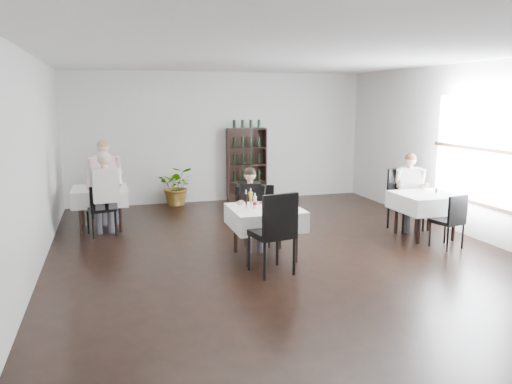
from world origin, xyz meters
TOP-DOWN VIEW (x-y plane):
  - room_shell at (0.00, 0.00)m, footprint 9.00×9.00m
  - window_right at (3.48, 0.00)m, footprint 0.06×2.30m
  - wine_shelf at (0.60, 4.31)m, footprint 0.90×0.28m
  - main_table at (-0.30, 0.00)m, footprint 1.03×1.03m
  - left_table at (-2.70, 2.50)m, footprint 0.98×0.98m
  - right_table at (2.70, 0.30)m, footprint 0.98×0.98m
  - potted_tree at (-1.06, 4.19)m, footprint 0.92×0.84m
  - main_chair_far at (-0.14, 0.78)m, footprint 0.59×0.59m
  - main_chair_near at (-0.40, -0.78)m, footprint 0.62×0.62m
  - left_chair_far at (-2.65, 3.31)m, footprint 0.58×0.58m
  - left_chair_near at (-2.67, 1.95)m, footprint 0.55×0.55m
  - right_chair_far at (2.66, 0.91)m, footprint 0.55×0.55m
  - right_chair_near at (2.69, -0.41)m, footprint 0.48×0.49m
  - diner_main at (-0.38, 0.51)m, footprint 0.50×0.51m
  - diner_left_far at (-2.60, 3.08)m, footprint 0.64×0.66m
  - diner_left_near at (-2.60, 1.83)m, footprint 0.61×0.62m
  - diner_right_far at (2.77, 0.88)m, footprint 0.60×0.64m
  - plate_far at (-0.22, 0.26)m, footprint 0.29×0.29m
  - plate_near at (-0.25, -0.22)m, footprint 0.29×0.29m
  - pilsner_dark at (-0.60, -0.04)m, footprint 0.07×0.07m
  - pilsner_lager at (-0.51, 0.06)m, footprint 0.07×0.07m
  - coke_bottle at (-0.46, -0.01)m, footprint 0.06×0.06m
  - napkin_cutlery at (0.04, -0.21)m, footprint 0.17×0.19m
  - pepper_mill at (2.92, 0.32)m, footprint 0.04×0.04m

SIDE VIEW (x-z plane):
  - potted_tree at x=-1.06m, z-range 0.00..0.90m
  - right_chair_near at x=2.69m, z-range 0.06..0.95m
  - main_chair_far at x=-0.14m, z-range 0.07..1.03m
  - left_chair_far at x=-2.65m, z-range 0.07..1.04m
  - left_chair_near at x=-2.67m, z-range 0.07..1.06m
  - left_table at x=-2.70m, z-range 0.24..1.01m
  - right_table at x=2.70m, z-range 0.24..1.01m
  - main_table at x=-0.30m, z-range 0.24..1.01m
  - right_chair_far at x=2.66m, z-range 0.08..1.19m
  - main_chair_near at x=-0.40m, z-range 0.08..1.23m
  - diner_main at x=-0.38m, z-range 0.11..1.41m
  - napkin_cutlery at x=0.04m, z-range 0.77..0.79m
  - plate_near at x=-0.25m, z-range 0.75..0.82m
  - plate_far at x=-0.22m, z-range 0.75..0.82m
  - pepper_mill at x=2.92m, z-range 0.77..0.86m
  - diner_right_far at x=2.77m, z-range 0.11..1.52m
  - wine_shelf at x=0.60m, z-range -0.03..1.72m
  - coke_bottle at x=-0.46m, z-range 0.75..0.98m
  - diner_left_near at x=-2.60m, z-range 0.12..1.64m
  - pilsner_dark at x=-0.60m, z-range 0.74..1.04m
  - pilsner_lager at x=-0.51m, z-range 0.74..1.04m
  - diner_left_far at x=-2.60m, z-range 0.13..1.74m
  - window_right at x=3.48m, z-range 0.57..2.42m
  - room_shell at x=0.00m, z-range -3.00..6.00m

